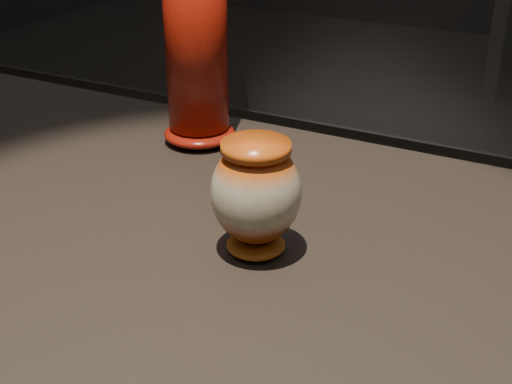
# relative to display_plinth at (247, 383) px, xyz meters

# --- Properties ---
(display_plinth) EXTENTS (2.00, 0.80, 0.90)m
(display_plinth) POSITION_rel_display_plinth_xyz_m (0.00, 0.00, 0.00)
(display_plinth) COLOR black
(display_plinth) RESTS_ON ground
(main_vase) EXTENTS (0.15, 0.15, 0.16)m
(main_vase) POSITION_rel_display_plinth_xyz_m (0.03, -0.03, 0.36)
(main_vase) COLOR maroon
(main_vase) RESTS_ON display_plinth
(tall_vase) EXTENTS (0.15, 0.15, 0.41)m
(tall_vase) POSITION_rel_display_plinth_xyz_m (-0.24, 0.26, 0.47)
(tall_vase) COLOR #B01E0B
(tall_vase) RESTS_ON display_plinth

